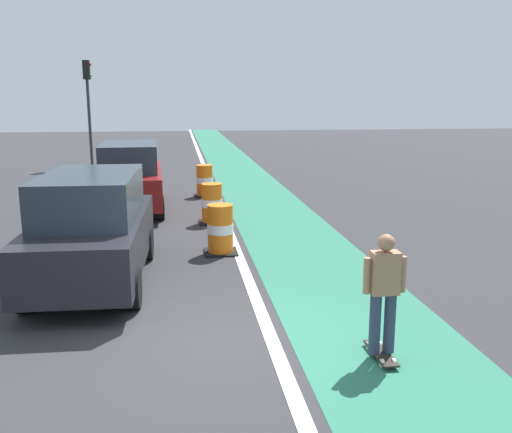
{
  "coord_description": "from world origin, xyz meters",
  "views": [
    {
      "loc": [
        -0.34,
        -7.36,
        3.39
      ],
      "look_at": [
        1.13,
        3.19,
        1.1
      ],
      "focal_mm": 39.14,
      "sensor_mm": 36.0,
      "label": 1
    }
  ],
  "objects_px": {
    "traffic_barrel_front": "(220,230)",
    "traffic_light_corner": "(88,94)",
    "parked_suv_nearest": "(93,228)",
    "skateboarder_on_lane": "(384,293)",
    "traffic_barrel_back": "(205,181)",
    "parked_suv_second": "(130,177)",
    "traffic_barrel_mid": "(212,204)"
  },
  "relations": [
    {
      "from": "traffic_barrel_front",
      "to": "traffic_light_corner",
      "type": "height_order",
      "value": "traffic_light_corner"
    },
    {
      "from": "parked_suv_nearest",
      "to": "traffic_light_corner",
      "type": "bearing_deg",
      "value": 98.3
    },
    {
      "from": "skateboarder_on_lane",
      "to": "traffic_barrel_back",
      "type": "xyz_separation_m",
      "value": [
        -1.71,
        12.66,
        -0.38
      ]
    },
    {
      "from": "traffic_barrel_front",
      "to": "traffic_barrel_back",
      "type": "relative_size",
      "value": 1.0
    },
    {
      "from": "parked_suv_second",
      "to": "traffic_light_corner",
      "type": "height_order",
      "value": "traffic_light_corner"
    },
    {
      "from": "traffic_barrel_front",
      "to": "skateboarder_on_lane",
      "type": "bearing_deg",
      "value": -72.21
    },
    {
      "from": "skateboarder_on_lane",
      "to": "traffic_light_corner",
      "type": "bearing_deg",
      "value": 107.34
    },
    {
      "from": "parked_suv_nearest",
      "to": "traffic_barrel_front",
      "type": "relative_size",
      "value": 4.27
    },
    {
      "from": "parked_suv_nearest",
      "to": "parked_suv_second",
      "type": "height_order",
      "value": "same"
    },
    {
      "from": "parked_suv_second",
      "to": "traffic_light_corner",
      "type": "distance_m",
      "value": 12.04
    },
    {
      "from": "skateboarder_on_lane",
      "to": "traffic_barrel_back",
      "type": "bearing_deg",
      "value": 97.7
    },
    {
      "from": "traffic_barrel_mid",
      "to": "traffic_light_corner",
      "type": "relative_size",
      "value": 0.21
    },
    {
      "from": "traffic_barrel_front",
      "to": "traffic_barrel_back",
      "type": "bearing_deg",
      "value": 89.94
    },
    {
      "from": "parked_suv_nearest",
      "to": "traffic_light_corner",
      "type": "distance_m",
      "value": 18.54
    },
    {
      "from": "traffic_barrel_front",
      "to": "traffic_light_corner",
      "type": "relative_size",
      "value": 0.21
    },
    {
      "from": "traffic_barrel_mid",
      "to": "traffic_barrel_front",
      "type": "bearing_deg",
      "value": -90.03
    },
    {
      "from": "traffic_barrel_mid",
      "to": "traffic_light_corner",
      "type": "xyz_separation_m",
      "value": [
        -5.12,
        13.49,
        2.97
      ]
    },
    {
      "from": "traffic_barrel_back",
      "to": "traffic_barrel_front",
      "type": "bearing_deg",
      "value": -90.06
    },
    {
      "from": "parked_suv_second",
      "to": "traffic_barrel_front",
      "type": "distance_m",
      "value": 5.61
    },
    {
      "from": "traffic_barrel_back",
      "to": "traffic_light_corner",
      "type": "height_order",
      "value": "traffic_light_corner"
    },
    {
      "from": "skateboarder_on_lane",
      "to": "parked_suv_nearest",
      "type": "relative_size",
      "value": 0.36
    },
    {
      "from": "traffic_barrel_front",
      "to": "traffic_light_corner",
      "type": "distance_m",
      "value": 17.56
    },
    {
      "from": "skateboarder_on_lane",
      "to": "parked_suv_second",
      "type": "relative_size",
      "value": 0.36
    },
    {
      "from": "parked_suv_nearest",
      "to": "traffic_barrel_back",
      "type": "height_order",
      "value": "parked_suv_nearest"
    },
    {
      "from": "traffic_light_corner",
      "to": "traffic_barrel_back",
      "type": "bearing_deg",
      "value": -60.97
    },
    {
      "from": "parked_suv_second",
      "to": "traffic_light_corner",
      "type": "xyz_separation_m",
      "value": [
        -2.79,
        11.45,
        2.47
      ]
    },
    {
      "from": "traffic_barrel_front",
      "to": "traffic_barrel_back",
      "type": "distance_m",
      "value": 7.3
    },
    {
      "from": "traffic_barrel_front",
      "to": "traffic_light_corner",
      "type": "xyz_separation_m",
      "value": [
        -5.12,
        16.53,
        2.97
      ]
    },
    {
      "from": "traffic_barrel_back",
      "to": "traffic_light_corner",
      "type": "distance_m",
      "value": 10.97
    },
    {
      "from": "traffic_barrel_front",
      "to": "traffic_barrel_back",
      "type": "height_order",
      "value": "same"
    },
    {
      "from": "traffic_barrel_back",
      "to": "parked_suv_second",
      "type": "bearing_deg",
      "value": -136.38
    },
    {
      "from": "skateboarder_on_lane",
      "to": "traffic_barrel_mid",
      "type": "relative_size",
      "value": 1.55
    }
  ]
}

